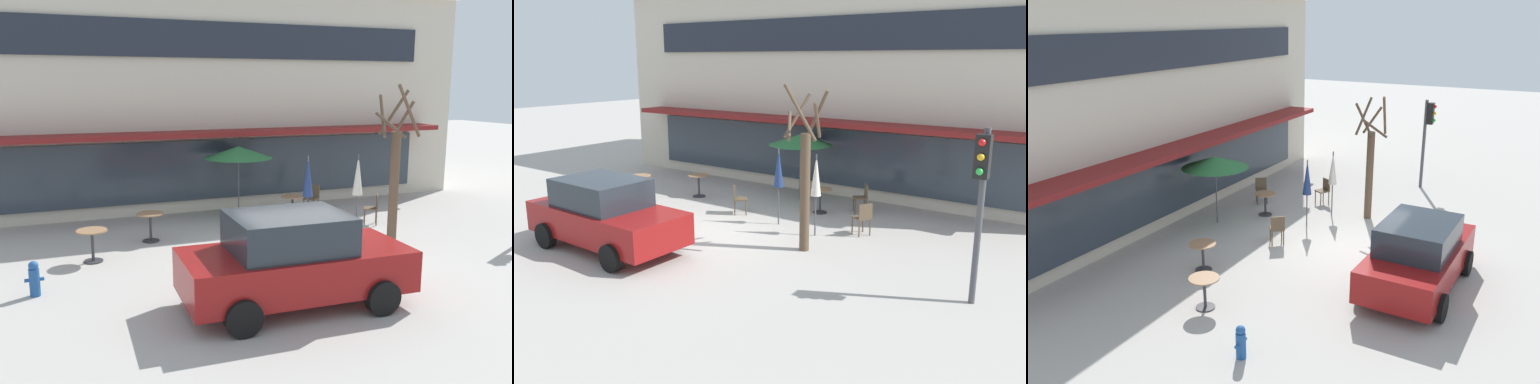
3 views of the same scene
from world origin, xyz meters
TOP-DOWN VIEW (x-y plane):
  - ground_plane at (0.00, 0.00)m, footprint 80.00×80.00m
  - building_facade at (0.00, 9.97)m, footprint 18.03×9.10m
  - cafe_table_near_wall at (-4.46, 1.88)m, footprint 0.70×0.70m
  - cafe_table_streetside at (1.48, 3.73)m, footprint 0.70×0.70m
  - cafe_table_by_tree at (-2.91, 3.07)m, footprint 0.70×0.70m
  - patio_umbrella_green_folded at (2.48, 1.75)m, footprint 0.28×0.28m
  - patio_umbrella_cream_folded at (0.12, 4.74)m, footprint 2.10×2.10m
  - patio_umbrella_corner_open at (1.12, 2.02)m, footprint 0.28×0.28m
  - cafe_chair_0 at (2.53, 4.50)m, footprint 0.56×0.56m
  - cafe_chair_1 at (3.51, 2.50)m, footprint 0.55×0.55m
  - cafe_chair_2 at (-0.50, 2.19)m, footprint 0.56×0.56m
  - parked_sedan at (-1.22, -2.09)m, footprint 4.25×2.11m
  - street_tree at (2.84, 0.62)m, footprint 1.07×1.10m
  - traffic_light_pole at (7.07, -0.13)m, footprint 0.26×0.44m
  - fire_hydrant at (-5.69, 0.13)m, footprint 0.36×0.20m

SIDE VIEW (x-z plane):
  - ground_plane at x=0.00m, z-range 0.00..0.00m
  - fire_hydrant at x=-5.69m, z-range 0.00..0.71m
  - cafe_table_near_wall at x=-4.46m, z-range 0.14..0.90m
  - cafe_table_streetside at x=1.48m, z-range 0.14..0.90m
  - cafe_table_by_tree at x=-2.91m, z-range 0.14..0.90m
  - cafe_chair_0 at x=2.53m, z-range 0.08..0.97m
  - cafe_chair_1 at x=3.51m, z-range 0.08..0.97m
  - cafe_chair_2 at x=-0.50m, z-range 0.08..0.97m
  - parked_sedan at x=-1.22m, z-range 0.00..1.76m
  - patio_umbrella_green_folded at x=2.48m, z-range 0.53..2.73m
  - patio_umbrella_corner_open at x=1.12m, z-range 0.53..2.73m
  - street_tree at x=2.84m, z-range -0.24..3.82m
  - patio_umbrella_cream_folded at x=0.12m, z-range 0.92..3.12m
  - traffic_light_pole at x=7.07m, z-range 0.60..4.00m
  - building_facade at x=0.00m, z-range 0.00..7.49m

